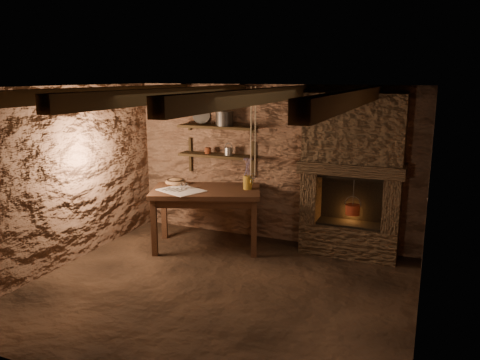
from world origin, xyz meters
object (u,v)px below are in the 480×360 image
at_px(stoneware_jug, 248,176).
at_px(red_pot, 353,209).
at_px(wooden_bowl, 176,182).
at_px(iron_stockpot, 225,119).
at_px(work_table, 207,216).

distance_m(stoneware_jug, red_pot, 1.56).
height_order(stoneware_jug, wooden_bowl, stoneware_jug).
bearing_deg(red_pot, stoneware_jug, -171.19).
bearing_deg(red_pot, iron_stockpot, 176.59).
bearing_deg(red_pot, wooden_bowl, -171.90).
bearing_deg(iron_stockpot, wooden_bowl, -140.81).
bearing_deg(stoneware_jug, wooden_bowl, -170.38).
bearing_deg(stoneware_jug, red_pot, 11.29).
xyz_separation_m(iron_stockpot, red_pot, (2.02, -0.12, -1.17)).
relative_size(iron_stockpot, red_pot, 0.50).
distance_m(stoneware_jug, iron_stockpot, 1.00).
bearing_deg(work_table, wooden_bowl, 150.63).
bearing_deg(iron_stockpot, work_table, -94.28).
bearing_deg(work_table, iron_stockpot, 65.04).
height_order(iron_stockpot, red_pot, iron_stockpot).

